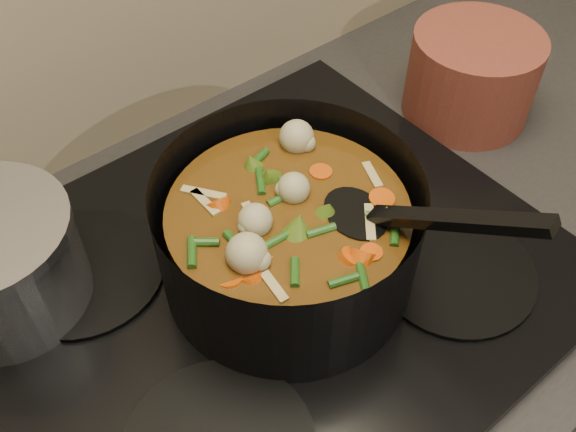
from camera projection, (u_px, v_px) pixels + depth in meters
stovetop at (270, 277)px, 0.72m from camera, size 0.62×0.54×0.03m
stockpot at (289, 236)px, 0.67m from camera, size 0.29×0.36×0.20m
terracotta_crock at (471, 76)px, 0.89m from camera, size 0.23×0.23×0.12m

